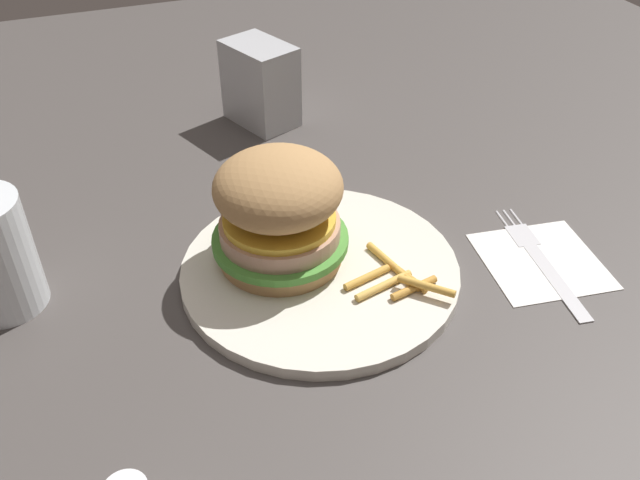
{
  "coord_description": "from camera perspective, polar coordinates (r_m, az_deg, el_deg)",
  "views": [
    {
      "loc": [
        0.48,
        -0.18,
        0.42
      ],
      "look_at": [
        0.03,
        -0.01,
        0.04
      ],
      "focal_mm": 38.04,
      "sensor_mm": 36.0,
      "label": 1
    }
  ],
  "objects": [
    {
      "name": "napkin_dispenser",
      "position": [
        0.88,
        -5.04,
        12.95
      ],
      "size": [
        0.11,
        0.09,
        0.1
      ],
      "primitive_type": "cube",
      "rotation": [
        0.0,
        0.0,
        3.51
      ],
      "color": "#B7BABF",
      "rests_on": "ground_plane"
    },
    {
      "name": "ground_plane",
      "position": [
        0.66,
        0.07,
        -1.4
      ],
      "size": [
        1.6,
        1.6,
        0.0
      ],
      "primitive_type": "plane",
      "color": "#47423F"
    },
    {
      "name": "plate",
      "position": [
        0.64,
        -0.0,
        -2.57
      ],
      "size": [
        0.26,
        0.26,
        0.01
      ],
      "primitive_type": "cylinder",
      "color": "silver",
      "rests_on": "ground_plane"
    },
    {
      "name": "sandwich",
      "position": [
        0.61,
        -3.56,
        2.74
      ],
      "size": [
        0.13,
        0.13,
        0.11
      ],
      "color": "tan",
      "rests_on": "plate"
    },
    {
      "name": "fork",
      "position": [
        0.69,
        18.08,
        -1.41
      ],
      "size": [
        0.17,
        0.04,
        0.0
      ],
      "color": "silver",
      "rests_on": "napkin"
    },
    {
      "name": "fries_pile",
      "position": [
        0.61,
        6.55,
        -3.28
      ],
      "size": [
        0.1,
        0.09,
        0.01
      ],
      "color": "gold",
      "rests_on": "plate"
    },
    {
      "name": "napkin",
      "position": [
        0.69,
        18.1,
        -1.65
      ],
      "size": [
        0.12,
        0.12,
        0.0
      ],
      "primitive_type": "cube",
      "rotation": [
        0.0,
        0.0,
        -0.14
      ],
      "color": "white",
      "rests_on": "ground_plane"
    }
  ]
}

